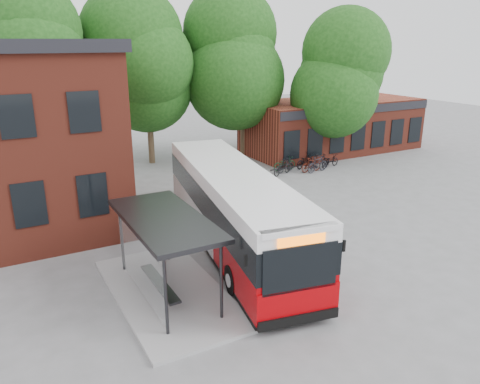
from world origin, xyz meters
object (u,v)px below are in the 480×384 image
bicycle_3 (311,165)px  bicycle_4 (305,161)px  bicycle_6 (330,161)px  bicycle_0 (282,168)px  bicycle_2 (284,163)px  city_bus (233,210)px  bicycle_5 (317,164)px  bicycle_1 (286,165)px  bus_shelter (167,256)px  bicycle_7 (319,161)px

bicycle_3 → bicycle_4: (0.27, 1.10, 0.01)m
bicycle_3 → bicycle_6: bicycle_3 is taller
bicycle_0 → bicycle_2: 1.24m
bicycle_3 → bicycle_4: bicycle_4 is taller
city_bus → bicycle_5: bearing=47.0°
city_bus → bicycle_2: bearing=56.8°
bicycle_6 → bicycle_0: bearing=76.0°
bicycle_4 → bicycle_2: bearing=61.8°
bicycle_5 → bicycle_4: bearing=-8.0°
bicycle_0 → bicycle_2: bearing=-62.4°
bicycle_1 → bicycle_4: size_ratio=0.83×
bicycle_2 → bicycle_4: 1.58m
bicycle_0 → bicycle_5: bearing=-125.4°
bus_shelter → bicycle_5: bus_shelter is taller
bicycle_7 → city_bus: bearing=136.6°
bicycle_3 → bicycle_0: bearing=77.8°
city_bus → bicycle_6: 14.76m
bicycle_1 → bicycle_3: (1.57, -0.74, 0.02)m
bicycle_4 → bicycle_6: 1.79m
bicycle_1 → bicycle_2: bicycle_1 is taller
bicycle_3 → bicycle_7: bearing=-63.8°
bicycle_0 → bicycle_6: 4.00m
bicycle_3 → bicycle_6: bearing=-82.9°
bicycle_6 → bicycle_7: (-0.64, 0.36, 0.02)m
bus_shelter → bicycle_6: bus_shelter is taller
city_bus → bicycle_2: size_ratio=7.49×
city_bus → bicycle_4: city_bus is taller
bus_shelter → bicycle_7: bearing=36.1°
bicycle_3 → bicycle_4: 1.13m
bicycle_3 → bicycle_6: 1.92m
bus_shelter → bicycle_6: bearing=34.1°
bicycle_2 → bicycle_6: bicycle_2 is taller
bus_shelter → bicycle_1: bus_shelter is taller
city_bus → bicycle_3: bearing=48.8°
bicycle_2 → bicycle_5: bicycle_5 is taller
bicycle_4 → bicycle_3: bearing=144.1°
bicycle_5 → bicycle_7: bicycle_5 is taller
city_bus → bicycle_0: (8.09, 8.37, -1.19)m
bicycle_1 → bicycle_4: (1.84, 0.36, 0.03)m
bicycle_0 → bicycle_5: (2.42, -0.60, 0.07)m
bicycle_2 → bicycle_3: bicycle_3 is taller
bicycle_1 → bicycle_5: size_ratio=0.87×
bicycle_0 → bicycle_5: size_ratio=1.01×
bicycle_7 → bicycle_3: bearing=128.7°
bus_shelter → bicycle_7: size_ratio=4.43×
city_bus → bicycle_3: 13.04m
bicycle_4 → bicycle_5: bicycle_5 is taller
bicycle_6 → bicycle_7: bicycle_7 is taller
bicycle_4 → bicycle_0: bearing=85.7°
bicycle_2 → bicycle_3: (1.30, -1.27, 0.03)m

